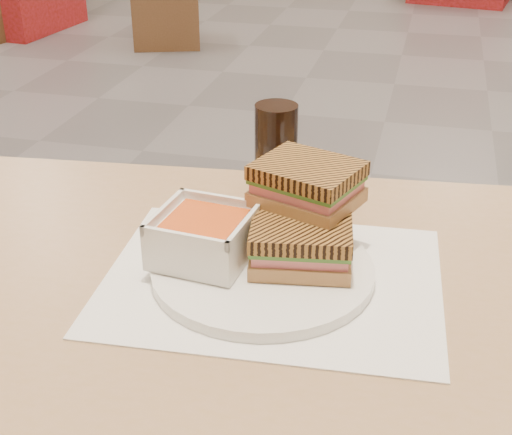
% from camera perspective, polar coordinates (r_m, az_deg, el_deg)
% --- Properties ---
extents(main_table, '(1.27, 0.82, 0.75)m').
position_cam_1_polar(main_table, '(0.89, 0.26, -12.52)').
color(main_table, '#9F7A5B').
rests_on(main_table, ground).
extents(tray_liner, '(0.41, 0.33, 0.00)m').
position_cam_1_polar(tray_liner, '(0.85, 1.30, -4.92)').
color(tray_liner, white).
rests_on(tray_liner, main_table).
extents(plate, '(0.26, 0.26, 0.01)m').
position_cam_1_polar(plate, '(0.85, 0.54, -4.23)').
color(plate, white).
rests_on(plate, tray_liner).
extents(soup_bowl, '(0.12, 0.12, 0.06)m').
position_cam_1_polar(soup_bowl, '(0.86, -4.13, -1.61)').
color(soup_bowl, white).
rests_on(soup_bowl, plate).
extents(panini_lower, '(0.13, 0.11, 0.05)m').
position_cam_1_polar(panini_lower, '(0.84, 3.58, -2.06)').
color(panini_lower, '#A2814B').
rests_on(panini_lower, plate).
extents(panini_upper, '(0.14, 0.13, 0.05)m').
position_cam_1_polar(panini_upper, '(0.87, 4.08, 2.68)').
color(panini_upper, '#A2814B').
rests_on(panini_upper, panini_lower).
extents(cola_glass, '(0.06, 0.06, 0.13)m').
position_cam_1_polar(cola_glass, '(1.04, 1.59, 5.44)').
color(cola_glass, black).
rests_on(cola_glass, main_table).
extents(bg_chair_0r, '(0.54, 0.54, 0.47)m').
position_cam_1_polar(bg_chair_0r, '(4.93, -7.15, 16.17)').
color(bg_chair_0r, brown).
rests_on(bg_chair_0r, ground).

